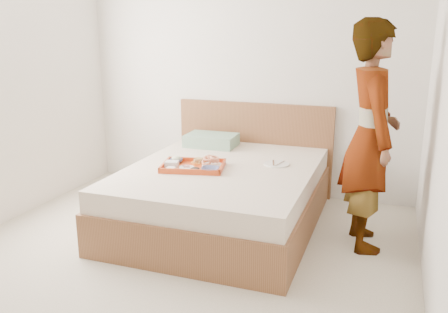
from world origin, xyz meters
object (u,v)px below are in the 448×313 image
dinner_plate (277,164)px  bed (223,195)px  person (370,137)px  tray (193,166)px

dinner_plate → bed: bearing=-153.5°
bed → person: (1.21, 0.00, 0.62)m
bed → person: person is taller
bed → dinner_plate: 0.55m
dinner_plate → person: bearing=-15.2°
bed → tray: (-0.22, -0.14, 0.29)m
bed → tray: 0.39m
dinner_plate → person: person is taller
tray → dinner_plate: size_ratio=2.33×
bed → dinner_plate: dinner_plate is taller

